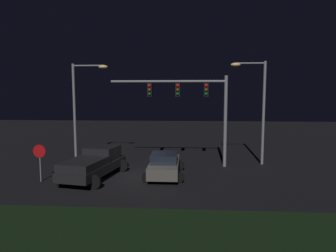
# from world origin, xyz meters

# --- Properties ---
(ground_plane) EXTENTS (80.00, 80.00, 0.00)m
(ground_plane) POSITION_xyz_m (0.00, 0.00, 0.00)
(ground_plane) COLOR black
(grass_median) EXTENTS (23.81, 4.39, 0.10)m
(grass_median) POSITION_xyz_m (0.00, -7.69, 0.05)
(grass_median) COLOR black
(grass_median) RESTS_ON ground_plane
(pickup_truck) EXTENTS (3.55, 5.68, 1.80)m
(pickup_truck) POSITION_xyz_m (-3.07, -0.39, 1.00)
(pickup_truck) COLOR black
(pickup_truck) RESTS_ON ground_plane
(car_sedan) EXTENTS (2.49, 4.41, 1.51)m
(car_sedan) POSITION_xyz_m (1.22, 0.23, 0.74)
(car_sedan) COLOR #514C47
(car_sedan) RESTS_ON ground_plane
(traffic_signal_gantry) EXTENTS (8.32, 0.56, 6.50)m
(traffic_signal_gantry) POSITION_xyz_m (2.92, 3.03, 4.90)
(traffic_signal_gantry) COLOR slate
(traffic_signal_gantry) RESTS_ON ground_plane
(street_lamp_left) EXTENTS (2.77, 0.44, 7.50)m
(street_lamp_left) POSITION_xyz_m (-5.46, 4.21, 4.79)
(street_lamp_left) COLOR slate
(street_lamp_left) RESTS_ON ground_plane
(street_lamp_right) EXTENTS (2.56, 0.44, 7.57)m
(street_lamp_right) POSITION_xyz_m (7.70, 3.92, 4.81)
(street_lamp_right) COLOR slate
(street_lamp_right) RESTS_ON ground_plane
(stop_sign) EXTENTS (0.76, 0.08, 2.23)m
(stop_sign) POSITION_xyz_m (-6.05, -1.48, 1.56)
(stop_sign) COLOR slate
(stop_sign) RESTS_ON ground_plane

